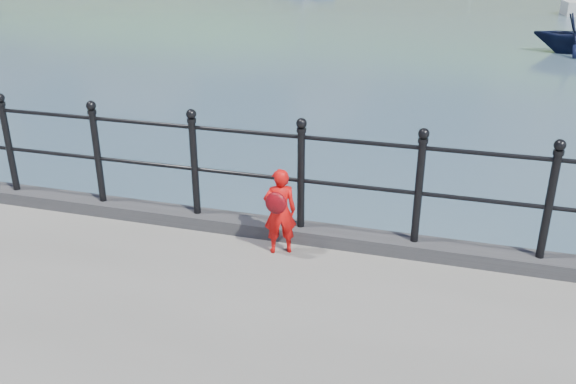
% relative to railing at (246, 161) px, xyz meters
% --- Properties ---
extents(ground, '(600.00, 600.00, 0.00)m').
position_rel_railing_xyz_m(ground, '(-0.00, 0.15, -1.82)').
color(ground, '#2D4251').
rests_on(ground, ground).
extents(kerb, '(60.00, 0.30, 0.15)m').
position_rel_railing_xyz_m(kerb, '(-0.00, -0.00, -0.75)').
color(kerb, '#28282B').
rests_on(kerb, quay).
extents(railing, '(18.11, 0.11, 1.20)m').
position_rel_railing_xyz_m(railing, '(0.00, 0.00, 0.00)').
color(railing, black).
rests_on(railing, kerb).
extents(child, '(0.39, 0.35, 0.91)m').
position_rel_railing_xyz_m(child, '(0.47, -0.35, -0.36)').
color(child, red).
rests_on(child, quay).
extents(launch_navy, '(2.82, 2.48, 1.41)m').
position_rel_railing_xyz_m(launch_navy, '(5.69, 18.66, -1.12)').
color(launch_navy, black).
rests_on(launch_navy, ground).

